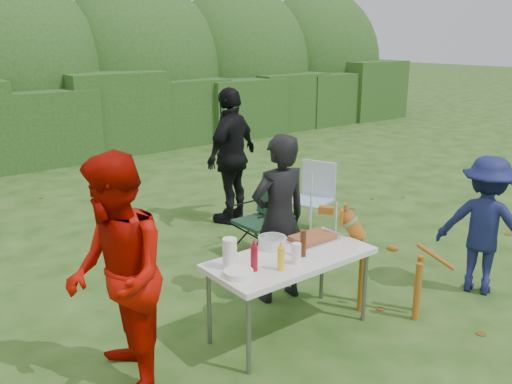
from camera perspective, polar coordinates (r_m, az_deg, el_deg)
ground at (r=5.50m, az=4.24°, el=-11.98°), size 80.00×80.00×0.00m
hedge_row at (r=12.14m, az=-22.14°, el=6.87°), size 22.00×1.40×1.70m
shrub_backdrop at (r=13.59m, az=-24.46°, el=10.71°), size 20.00×2.60×3.20m
folding_table at (r=4.79m, az=3.67°, el=-7.31°), size 1.50×0.70×0.74m
person_cook at (r=5.34m, az=2.46°, el=-2.87°), size 0.66×0.47×1.70m
person_red_jacket at (r=4.08m, az=-14.49°, el=-8.72°), size 0.90×1.04×1.83m
person_black_puffy at (r=7.61m, az=-2.57°, el=3.82°), size 1.21×0.86×1.91m
child at (r=6.01m, az=22.92°, el=-3.25°), size 0.86×1.07×1.44m
dog at (r=5.37m, az=14.07°, el=-7.33°), size 0.91×1.10×0.99m
camping_chair at (r=6.51m, az=0.45°, el=-2.69°), size 0.61×0.61×0.97m
lawn_chair at (r=7.32m, az=5.75°, el=-0.63°), size 0.71×0.71×0.95m
food_tray at (r=5.12m, az=5.97°, el=-5.01°), size 0.45×0.30×0.02m
focaccia_bread at (r=5.11m, az=5.98°, el=-4.72°), size 0.40×0.26×0.04m
mustard_bottle at (r=4.45m, az=2.64°, el=-7.04°), size 0.06×0.06×0.20m
ketchup_bottle at (r=4.44m, az=-0.20°, el=-6.98°), size 0.06×0.06×0.22m
beer_bottle at (r=4.73m, az=4.98°, el=-5.40°), size 0.06×0.06×0.24m
paper_towel_roll at (r=4.48m, az=-2.78°, el=-6.49°), size 0.12×0.12×0.26m
cup_stack at (r=4.59m, az=4.26°, el=-6.48°), size 0.08×0.08×0.18m
pasta_bowl at (r=4.92m, az=1.73°, el=-5.31°), size 0.26×0.26×0.10m
plate_stack at (r=4.38m, az=-1.86°, el=-8.54°), size 0.24×0.24×0.05m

